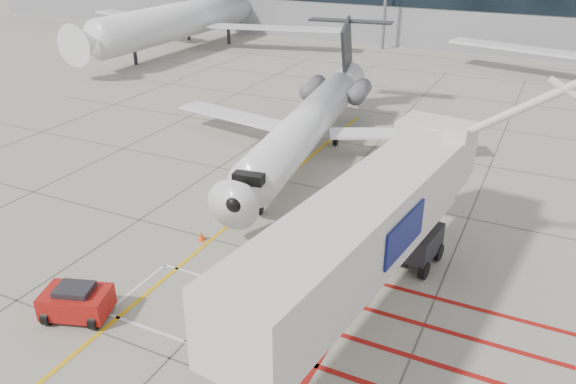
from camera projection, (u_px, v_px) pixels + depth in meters
The scene contains 8 objects.
ground_plane at pixel (227, 299), 23.93m from camera, with size 260.00×260.00×0.00m, color gray.
regional_jet at pixel (297, 113), 35.08m from camera, with size 22.76×28.70×7.52m, color white, non-canonical shape.
jet_bridge at pixel (354, 248), 20.24m from camera, with size 9.27×19.57×7.83m, color silver, non-canonical shape.
pushback_tug at pixel (76, 301), 22.58m from camera, with size 2.62×1.64×1.53m, color #A71410, non-canonical shape.
baggage_cart at pixel (396, 247), 26.71m from camera, with size 1.85×1.17×1.17m, color #5A5B5F, non-canonical shape.
ground_power_unit at pixel (311, 288), 23.22m from camera, with size 2.21×1.29×1.75m, color #BCB9B3, non-canonical shape.
cone_nose at pixel (201, 236), 28.31m from camera, with size 0.36×0.36×0.50m, color #FA4D0D.
cone_side at pixel (349, 238), 28.12m from camera, with size 0.32×0.32×0.45m, color #F65C0C.
Camera 1 is at (10.94, -16.46, 14.50)m, focal length 35.00 mm.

